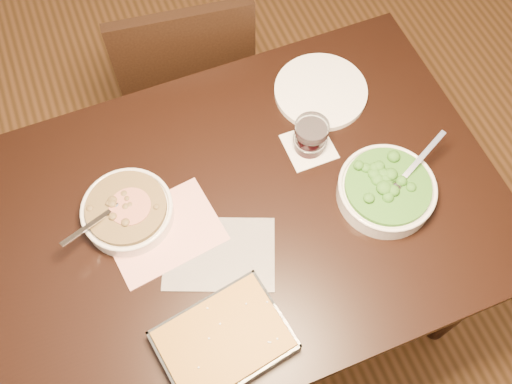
{
  "coord_description": "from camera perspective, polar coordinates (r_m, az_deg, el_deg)",
  "views": [
    {
      "loc": [
        -0.16,
        -0.59,
        2.05
      ],
      "look_at": [
        0.08,
        0.01,
        0.8
      ],
      "focal_mm": 40.0,
      "sensor_mm": 36.0,
      "label": 1
    }
  ],
  "objects": [
    {
      "name": "table",
      "position": [
        1.52,
        -2.77,
        -3.7
      ],
      "size": [
        1.4,
        0.9,
        0.75
      ],
      "color": "black",
      "rests_on": "ground"
    },
    {
      "name": "baking_dish",
      "position": [
        1.31,
        -3.24,
        -14.66
      ],
      "size": [
        0.31,
        0.25,
        0.05
      ],
      "rotation": [
        0.0,
        0.0,
        0.17
      ],
      "color": "silver",
      "rests_on": "table"
    },
    {
      "name": "magazine_a",
      "position": [
        1.43,
        -9.18,
        -3.97
      ],
      "size": [
        0.29,
        0.23,
        0.01
      ],
      "primitive_type": "cube",
      "rotation": [
        0.0,
        0.0,
        0.14
      ],
      "color": "#C13D37",
      "rests_on": "table"
    },
    {
      "name": "chair_far",
      "position": [
        2.0,
        -6.99,
        11.49
      ],
      "size": [
        0.47,
        0.47,
        0.9
      ],
      "rotation": [
        0.0,
        0.0,
        3.01
      ],
      "color": "black",
      "rests_on": "ground"
    },
    {
      "name": "dinner_plate",
      "position": [
        1.63,
        6.49,
        9.98
      ],
      "size": [
        0.26,
        0.26,
        0.02
      ],
      "primitive_type": "cylinder",
      "color": "white",
      "rests_on": "table"
    },
    {
      "name": "stew_bowl",
      "position": [
        1.44,
        -12.7,
        -1.87
      ],
      "size": [
        0.24,
        0.23,
        0.09
      ],
      "color": "silver",
      "rests_on": "table"
    },
    {
      "name": "magazine_b",
      "position": [
        1.39,
        -3.68,
        -6.18
      ],
      "size": [
        0.32,
        0.28,
        0.0
      ],
      "primitive_type": "cube",
      "rotation": [
        0.0,
        0.0,
        -0.39
      ],
      "color": "#27262E",
      "rests_on": "table"
    },
    {
      "name": "ground",
      "position": [
        2.14,
        -2.0,
        -10.67
      ],
      "size": [
        4.0,
        4.0,
        0.0
      ],
      "primitive_type": "plane",
      "color": "#3F2712",
      "rests_on": "ground"
    },
    {
      "name": "wine_tumbler",
      "position": [
        1.49,
        5.49,
        5.62
      ],
      "size": [
        0.09,
        0.09,
        0.1
      ],
      "color": "black",
      "rests_on": "coaster"
    },
    {
      "name": "coaster",
      "position": [
        1.53,
        5.32,
        4.54
      ],
      "size": [
        0.12,
        0.12,
        0.0
      ],
      "primitive_type": "cube",
      "color": "white",
      "rests_on": "table"
    },
    {
      "name": "broccoli_bowl",
      "position": [
        1.46,
        12.91,
        0.21
      ],
      "size": [
        0.27,
        0.25,
        0.09
      ],
      "color": "silver",
      "rests_on": "table"
    }
  ]
}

